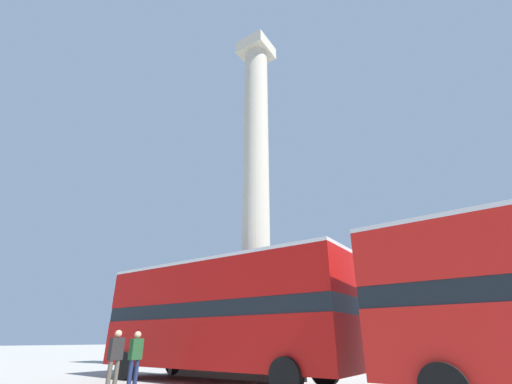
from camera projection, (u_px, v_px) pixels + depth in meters
ground_plane at (256, 373)px, 15.84m from camera, size 200.00×200.00×0.00m
monument_column at (256, 250)px, 18.14m from camera, size 5.64×5.64×21.26m
bus_b at (220, 313)px, 13.14m from camera, size 10.43×3.17×4.28m
street_lamp at (299, 304)px, 13.76m from camera, size 0.41×0.41×4.95m
pedestrian_near_lamp at (135, 356)px, 11.26m from camera, size 0.22×0.45×1.69m
pedestrian_by_plinth at (115, 356)px, 10.83m from camera, size 0.23×0.46×1.72m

